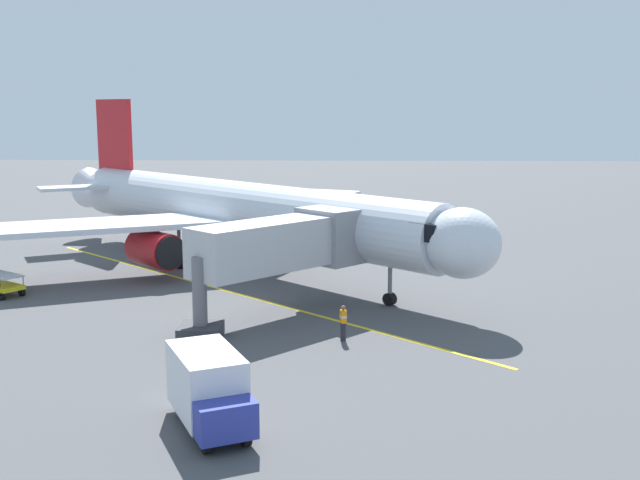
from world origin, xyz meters
name	(u,v)px	position (x,y,z in m)	size (l,w,h in m)	color
ground_plane	(223,271)	(0.00, 0.00, 0.00)	(220.00, 220.00, 0.00)	#4C4C4F
apron_lead_in_line	(223,290)	(-0.89, 5.34, 0.01)	(0.24, 40.00, 0.01)	yellow
airplane	(234,210)	(-0.68, -0.86, 4.00)	(33.30, 32.85, 11.50)	silver
jet_bridge	(287,245)	(-5.17, 10.80, 3.76)	(9.32, 9.65, 5.40)	#B7B7BC
ground_crew_marshaller	(343,322)	(-8.10, 15.26, 0.89)	(0.34, 0.45, 1.71)	#23232D
box_truck_near_nose	(210,389)	(-3.59, 25.33, 1.39)	(3.73, 4.99, 2.62)	#2D3899
belt_loader_portside	(148,241)	(6.92, -7.51, 0.71)	(3.13, 4.63, 2.32)	white
baggage_cart_starboard_side	(2,285)	(11.77, 7.15, 0.66)	(2.94, 2.62, 1.27)	yellow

